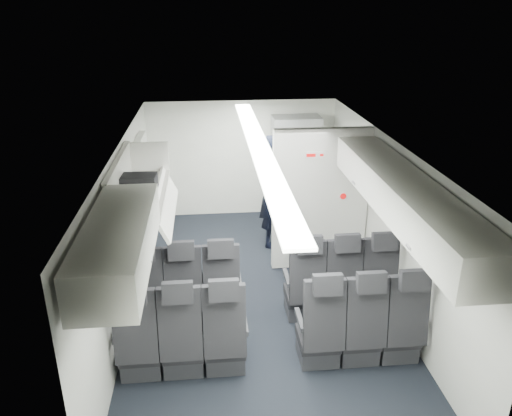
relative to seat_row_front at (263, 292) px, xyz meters
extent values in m
cube|color=black|center=(0.00, 0.53, -0.41)|extent=(3.40, 6.00, 0.01)
cube|color=white|center=(0.00, 0.53, 1.75)|extent=(3.40, 6.00, 0.01)
cube|color=silver|center=(0.00, 3.53, 0.67)|extent=(3.40, 0.01, 2.15)
cube|color=silver|center=(0.00, -2.47, 0.67)|extent=(3.40, 0.01, 2.15)
cube|color=silver|center=(-1.70, 0.53, 0.67)|extent=(0.01, 6.00, 2.15)
cube|color=silver|center=(1.70, 0.53, 0.67)|extent=(0.01, 6.00, 2.15)
cube|color=white|center=(0.00, 0.53, 1.71)|extent=(0.25, 5.52, 0.03)
cube|color=black|center=(-1.42, 0.08, -0.13)|extent=(0.44, 0.46, 0.12)
cube|color=#2D2D33|center=(-1.42, 0.08, -0.29)|extent=(0.42, 0.42, 0.22)
cube|color=black|center=(-1.42, -0.14, 0.32)|extent=(0.44, 0.20, 0.80)
cube|color=black|center=(-1.42, -0.19, 0.72)|extent=(0.30, 0.12, 0.23)
cube|color=#2D2D33|center=(-1.64, 0.05, 0.15)|extent=(0.05, 0.40, 0.06)
cube|color=#2D2D33|center=(-1.20, 0.05, 0.15)|extent=(0.05, 0.40, 0.06)
cube|color=black|center=(-0.97, 0.08, -0.13)|extent=(0.44, 0.46, 0.12)
cube|color=#2D2D33|center=(-0.97, 0.08, -0.29)|extent=(0.42, 0.42, 0.22)
cube|color=black|center=(-0.97, -0.14, 0.32)|extent=(0.44, 0.20, 0.80)
cube|color=black|center=(-0.97, -0.19, 0.72)|extent=(0.30, 0.12, 0.23)
cube|color=#2D2D33|center=(-1.19, 0.05, 0.15)|extent=(0.05, 0.40, 0.06)
cube|color=#2D2D33|center=(-0.75, 0.05, 0.15)|extent=(0.05, 0.40, 0.06)
cube|color=black|center=(-0.52, 0.08, -0.13)|extent=(0.44, 0.46, 0.12)
cube|color=#2D2D33|center=(-0.52, 0.08, -0.29)|extent=(0.42, 0.42, 0.22)
cube|color=black|center=(-0.52, -0.14, 0.32)|extent=(0.44, 0.20, 0.80)
cube|color=black|center=(-0.52, -0.19, 0.72)|extent=(0.30, 0.12, 0.23)
cube|color=#2D2D33|center=(-0.74, 0.05, 0.15)|extent=(0.05, 0.40, 0.06)
cube|color=#2D2D33|center=(-0.30, 0.05, 0.15)|extent=(0.05, 0.40, 0.06)
cube|color=black|center=(0.52, 0.08, -0.13)|extent=(0.44, 0.46, 0.12)
cube|color=#2D2D33|center=(0.52, 0.08, -0.29)|extent=(0.42, 0.42, 0.22)
cube|color=black|center=(0.52, -0.14, 0.32)|extent=(0.44, 0.20, 0.80)
cube|color=black|center=(0.52, -0.19, 0.72)|extent=(0.30, 0.12, 0.23)
cube|color=#2D2D33|center=(0.30, 0.05, 0.15)|extent=(0.05, 0.40, 0.06)
cube|color=#2D2D33|center=(0.74, 0.05, 0.15)|extent=(0.05, 0.40, 0.06)
cube|color=black|center=(0.97, 0.08, -0.13)|extent=(0.44, 0.46, 0.12)
cube|color=#2D2D33|center=(0.97, 0.08, -0.29)|extent=(0.42, 0.42, 0.22)
cube|color=black|center=(0.97, -0.14, 0.32)|extent=(0.44, 0.20, 0.80)
cube|color=black|center=(0.97, -0.19, 0.72)|extent=(0.30, 0.12, 0.23)
cube|color=#2D2D33|center=(0.75, 0.05, 0.15)|extent=(0.05, 0.40, 0.06)
cube|color=#2D2D33|center=(1.19, 0.05, 0.15)|extent=(0.05, 0.40, 0.06)
cube|color=black|center=(1.42, 0.08, -0.13)|extent=(0.44, 0.46, 0.12)
cube|color=#2D2D33|center=(1.42, 0.08, -0.29)|extent=(0.42, 0.42, 0.22)
cube|color=black|center=(1.42, -0.14, 0.32)|extent=(0.44, 0.20, 0.80)
cube|color=black|center=(1.42, -0.19, 0.72)|extent=(0.30, 0.12, 0.23)
cube|color=#2D2D33|center=(1.20, 0.05, 0.15)|extent=(0.05, 0.40, 0.06)
cube|color=#2D2D33|center=(1.64, 0.05, 0.15)|extent=(0.05, 0.40, 0.06)
cube|color=black|center=(-1.42, -0.82, -0.13)|extent=(0.44, 0.46, 0.12)
cube|color=#2D2D33|center=(-1.42, -0.82, -0.29)|extent=(0.42, 0.42, 0.22)
cube|color=black|center=(-1.42, -1.04, 0.32)|extent=(0.44, 0.20, 0.80)
cube|color=black|center=(-1.42, -1.09, 0.72)|extent=(0.30, 0.12, 0.23)
cube|color=#2D2D33|center=(-1.64, -0.85, 0.15)|extent=(0.05, 0.40, 0.06)
cube|color=#2D2D33|center=(-1.20, -0.85, 0.15)|extent=(0.05, 0.40, 0.06)
cube|color=black|center=(-0.97, -0.82, -0.13)|extent=(0.44, 0.46, 0.12)
cube|color=#2D2D33|center=(-0.97, -0.82, -0.29)|extent=(0.42, 0.42, 0.22)
cube|color=black|center=(-0.97, -1.04, 0.32)|extent=(0.44, 0.20, 0.80)
cube|color=black|center=(-0.97, -1.09, 0.72)|extent=(0.30, 0.12, 0.23)
cube|color=#2D2D33|center=(-1.19, -0.85, 0.15)|extent=(0.05, 0.40, 0.06)
cube|color=#2D2D33|center=(-0.75, -0.85, 0.15)|extent=(0.05, 0.40, 0.06)
cube|color=black|center=(-0.52, -0.82, -0.13)|extent=(0.44, 0.46, 0.12)
cube|color=#2D2D33|center=(-0.52, -0.82, -0.29)|extent=(0.42, 0.42, 0.22)
cube|color=black|center=(-0.52, -1.04, 0.32)|extent=(0.44, 0.20, 0.80)
cube|color=black|center=(-0.52, -1.09, 0.72)|extent=(0.30, 0.12, 0.23)
cube|color=#2D2D33|center=(-0.74, -0.85, 0.15)|extent=(0.05, 0.40, 0.06)
cube|color=#2D2D33|center=(-0.30, -0.85, 0.15)|extent=(0.05, 0.40, 0.06)
cube|color=black|center=(0.52, -0.82, -0.13)|extent=(0.44, 0.46, 0.12)
cube|color=#2D2D33|center=(0.52, -0.82, -0.29)|extent=(0.42, 0.42, 0.22)
cube|color=black|center=(0.52, -1.04, 0.32)|extent=(0.44, 0.20, 0.80)
cube|color=black|center=(0.52, -1.09, 0.72)|extent=(0.30, 0.12, 0.23)
cube|color=#2D2D33|center=(0.30, -0.85, 0.15)|extent=(0.05, 0.40, 0.06)
cube|color=#2D2D33|center=(0.74, -0.85, 0.15)|extent=(0.05, 0.40, 0.06)
cube|color=black|center=(0.97, -0.82, -0.13)|extent=(0.44, 0.46, 0.12)
cube|color=#2D2D33|center=(0.97, -0.82, -0.29)|extent=(0.42, 0.42, 0.22)
cube|color=black|center=(0.97, -1.04, 0.32)|extent=(0.44, 0.20, 0.80)
cube|color=black|center=(0.97, -1.09, 0.72)|extent=(0.30, 0.12, 0.23)
cube|color=#2D2D33|center=(0.75, -0.85, 0.15)|extent=(0.05, 0.40, 0.06)
cube|color=#2D2D33|center=(1.19, -0.85, 0.15)|extent=(0.05, 0.40, 0.06)
cube|color=black|center=(1.42, -0.82, -0.13)|extent=(0.44, 0.46, 0.12)
cube|color=#2D2D33|center=(1.42, -0.82, -0.29)|extent=(0.42, 0.42, 0.22)
cube|color=black|center=(1.42, -1.04, 0.32)|extent=(0.44, 0.20, 0.80)
cube|color=black|center=(1.42, -1.09, 0.72)|extent=(0.30, 0.12, 0.23)
cube|color=#2D2D33|center=(1.20, -0.85, 0.15)|extent=(0.05, 0.40, 0.06)
cube|color=#2D2D33|center=(1.64, -0.85, 0.15)|extent=(0.05, 0.40, 0.06)
cube|color=white|center=(-1.40, -1.47, 1.46)|extent=(0.52, 1.80, 0.40)
cylinder|color=slate|center=(-1.15, -1.47, 1.30)|extent=(0.04, 0.10, 0.04)
cube|color=#9E9E93|center=(-1.40, 0.28, 1.26)|extent=(0.52, 1.70, 0.04)
cube|color=white|center=(-1.66, 0.28, 1.46)|extent=(0.06, 1.70, 0.44)
cube|color=white|center=(-1.40, -0.55, 1.46)|extent=(0.52, 0.04, 0.40)
cube|color=white|center=(-1.40, 1.11, 1.46)|extent=(0.52, 0.04, 0.40)
cube|color=white|center=(-1.15, 0.28, 1.15)|extent=(0.21, 1.61, 0.38)
cube|color=white|center=(1.40, -1.47, 1.46)|extent=(0.52, 1.80, 0.40)
cylinder|color=slate|center=(1.15, -1.47, 1.30)|extent=(0.04, 0.10, 0.04)
cube|color=white|center=(1.40, 0.28, 1.46)|extent=(0.52, 1.70, 0.40)
cylinder|color=slate|center=(1.15, 0.28, 1.30)|extent=(0.04, 0.10, 0.04)
cube|color=white|center=(0.98, 1.33, 0.67)|extent=(1.40, 0.12, 2.13)
cube|color=white|center=(0.85, 1.26, 1.38)|extent=(0.24, 0.01, 0.10)
cube|color=red|center=(0.80, 1.25, 1.38)|extent=(0.13, 0.01, 0.04)
cube|color=red|center=(0.95, 1.25, 1.38)|extent=(0.05, 0.01, 0.03)
cylinder|color=white|center=(1.30, 1.26, 0.75)|extent=(0.11, 0.01, 0.11)
cylinder|color=red|center=(1.30, 1.26, 0.75)|extent=(0.09, 0.01, 0.09)
cube|color=#939399|center=(0.95, 3.25, 0.55)|extent=(0.85, 0.50, 1.90)
cube|color=#3F3F42|center=(0.95, 2.99, 0.10)|extent=(0.80, 0.01, 0.02)
cube|color=#3F3F42|center=(0.95, 2.99, 0.60)|extent=(0.80, 0.01, 0.02)
cube|color=#3F3F42|center=(0.95, 2.99, 1.10)|extent=(0.80, 0.01, 0.02)
cube|color=silver|center=(-1.64, 2.08, 0.55)|extent=(0.10, 0.92, 1.86)
cylinder|color=black|center=(-1.58, 2.08, 1.05)|extent=(0.03, 0.22, 0.22)
cube|color=gold|center=(-1.58, 2.38, 0.60)|extent=(0.02, 0.10, 0.75)
cylinder|color=white|center=(-1.67, 1.33, 0.90)|extent=(0.01, 0.11, 0.11)
cylinder|color=red|center=(-1.66, 1.33, 0.90)|extent=(0.01, 0.09, 0.09)
imported|color=black|center=(0.42, 2.16, 0.52)|extent=(0.64, 0.78, 1.85)
cube|color=black|center=(-1.42, 0.20, 1.39)|extent=(0.41, 0.30, 0.24)
cube|color=white|center=(0.61, 2.11, 0.69)|extent=(0.22, 0.05, 0.16)
camera|label=1|loc=(-0.63, -5.32, 3.32)|focal=35.00mm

